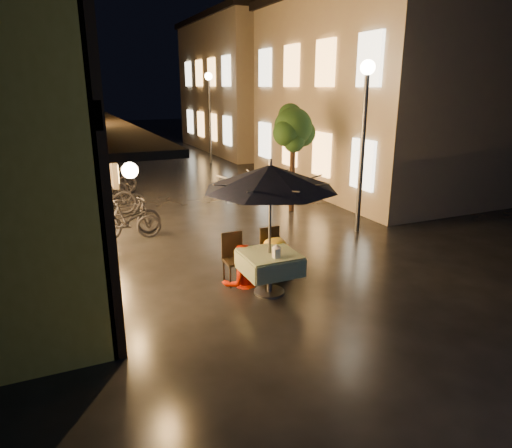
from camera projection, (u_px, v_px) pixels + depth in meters
name	position (u px, v px, depth m)	size (l,w,h in m)	color
ground	(291.00, 278.00, 8.98)	(90.00, 90.00, 0.00)	black
east_building_near	(391.00, 92.00, 16.57)	(7.30, 9.30, 6.80)	gray
east_building_far	(261.00, 85.00, 26.56)	(7.30, 10.30, 7.30)	gray
street_tree	(293.00, 130.00, 13.16)	(1.43, 1.20, 3.15)	black
streetlamp_near	(364.00, 117.00, 11.04)	(0.36, 0.36, 4.23)	#59595E
streetlamp_far	(209.00, 101.00, 21.54)	(0.36, 0.36, 4.23)	#59595E
cafe_table	(269.00, 263.00, 8.19)	(0.99, 0.99, 0.78)	#59595E
patio_umbrella	(270.00, 177.00, 7.74)	(2.35, 2.35, 2.46)	#59595E
cafe_chair_left	(234.00, 255.00, 8.70)	(0.42, 0.42, 0.97)	black
cafe_chair_right	(272.00, 249.00, 9.00)	(0.42, 0.42, 0.97)	black
table_lantern	(276.00, 250.00, 7.86)	(0.16, 0.16, 0.25)	white
person_orange	(241.00, 246.00, 8.49)	(0.76, 0.59, 1.56)	#F52200
person_yellow	(275.00, 239.00, 8.73)	(1.07, 0.61, 1.65)	yellow
bicycle_0	(124.00, 222.00, 11.13)	(0.61, 1.74, 0.91)	black
bicycle_1	(129.00, 218.00, 11.25)	(0.47, 1.68, 1.01)	black
bicycle_2	(119.00, 201.00, 13.28)	(0.56, 1.60, 0.84)	black
bicycle_3	(104.00, 197.00, 13.17)	(0.51, 1.81, 1.09)	black
bicycle_4	(101.00, 187.00, 14.92)	(0.59, 1.69, 0.89)	black
bicycle_5	(112.00, 180.00, 15.84)	(0.47, 1.66, 1.00)	black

